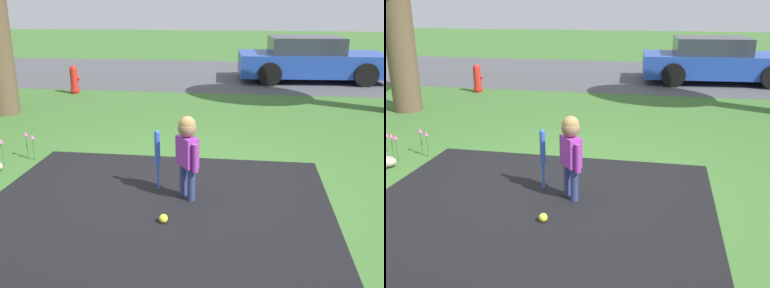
% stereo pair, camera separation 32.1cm
% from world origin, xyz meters
% --- Properties ---
extents(ground_plane, '(60.00, 60.00, 0.00)m').
position_xyz_m(ground_plane, '(0.00, 0.00, 0.00)').
color(ground_plane, '#3D6B2D').
extents(street_strip, '(40.00, 6.00, 0.01)m').
position_xyz_m(street_strip, '(0.00, 8.54, 0.00)').
color(street_strip, '#4C4C51').
rests_on(street_strip, ground).
extents(child, '(0.28, 0.31, 0.95)m').
position_xyz_m(child, '(0.27, -0.30, 0.61)').
color(child, navy).
rests_on(child, ground).
extents(baseball_bat, '(0.06, 0.06, 0.73)m').
position_xyz_m(baseball_bat, '(-0.10, -0.12, 0.47)').
color(baseball_bat, blue).
rests_on(baseball_bat, ground).
extents(sports_ball, '(0.09, 0.09, 0.09)m').
position_xyz_m(sports_ball, '(0.12, -0.90, 0.05)').
color(sports_ball, yellow).
rests_on(sports_ball, ground).
extents(fire_hydrant, '(0.25, 0.23, 0.68)m').
position_xyz_m(fire_hydrant, '(-3.23, 5.11, 0.33)').
color(fire_hydrant, red).
rests_on(fire_hydrant, ground).
extents(parked_car, '(4.11, 2.20, 1.20)m').
position_xyz_m(parked_car, '(2.58, 7.70, 0.58)').
color(parked_car, '#2347AD').
rests_on(parked_car, ground).
extents(flower_bed, '(0.76, 0.39, 0.39)m').
position_xyz_m(flower_bed, '(-2.31, 0.56, 0.30)').
color(flower_bed, '#38702D').
rests_on(flower_bed, ground).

